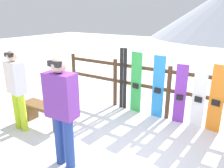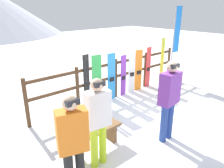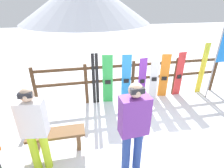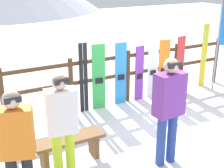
# 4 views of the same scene
# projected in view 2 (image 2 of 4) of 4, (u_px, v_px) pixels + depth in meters

# --- Properties ---
(ground_plane) EXTENTS (40.00, 40.00, 0.00)m
(ground_plane) POSITION_uv_depth(u_px,v_px,m) (163.00, 117.00, 5.90)
(ground_plane) COLOR white
(fence) EXTENTS (5.90, 0.10, 1.27)m
(fence) POSITION_uv_depth(u_px,v_px,m) (116.00, 75.00, 6.97)
(fence) COLOR #4C331E
(fence) RESTS_ON ground
(bench) EXTENTS (1.16, 0.36, 0.46)m
(bench) POSITION_uv_depth(u_px,v_px,m) (95.00, 134.00, 4.49)
(bench) COLOR brown
(bench) RESTS_ON ground
(person_white) EXTENTS (0.47, 0.30, 1.71)m
(person_white) POSITION_uv_depth(u_px,v_px,m) (98.00, 117.00, 3.82)
(person_white) COLOR #B7D826
(person_white) RESTS_ON ground
(person_orange) EXTENTS (0.50, 0.37, 1.70)m
(person_orange) POSITION_uv_depth(u_px,v_px,m) (73.00, 141.00, 3.16)
(person_orange) COLOR black
(person_orange) RESTS_ON ground
(person_purple) EXTENTS (0.50, 0.30, 1.80)m
(person_purple) POSITION_uv_depth(u_px,v_px,m) (169.00, 96.00, 4.58)
(person_purple) COLOR navy
(person_purple) RESTS_ON ground
(ski_pair_black) EXTENTS (0.19, 0.02, 1.58)m
(ski_pair_black) POSITION_uv_depth(u_px,v_px,m) (87.00, 82.00, 6.19)
(ski_pair_black) COLOR black
(ski_pair_black) RESTS_ON ground
(snowboard_green) EXTENTS (0.31, 0.10, 1.52)m
(snowboard_green) POSITION_uv_depth(u_px,v_px,m) (97.00, 80.00, 6.43)
(snowboard_green) COLOR green
(snowboard_green) RESTS_ON ground
(snowboard_blue) EXTENTS (0.29, 0.07, 1.49)m
(snowboard_blue) POSITION_uv_depth(u_px,v_px,m) (111.00, 77.00, 6.79)
(snowboard_blue) COLOR #288CE0
(snowboard_blue) RESTS_ON ground
(snowboard_purple) EXTENTS (0.25, 0.08, 1.35)m
(snowboard_purple) POSITION_uv_depth(u_px,v_px,m) (123.00, 76.00, 7.14)
(snowboard_purple) COLOR purple
(snowboard_purple) RESTS_ON ground
(snowboard_white) EXTENTS (0.28, 0.08, 1.44)m
(snowboard_white) POSITION_uv_depth(u_px,v_px,m) (132.00, 72.00, 7.37)
(snowboard_white) COLOR white
(snowboard_white) RESTS_ON ground
(snowboard_orange) EXTENTS (0.29, 0.09, 1.43)m
(snowboard_orange) POSITION_uv_depth(u_px,v_px,m) (138.00, 70.00, 7.58)
(snowboard_orange) COLOR orange
(snowboard_orange) RESTS_ON ground
(snowboard_red) EXTENTS (0.27, 0.08, 1.47)m
(snowboard_red) POSITION_uv_depth(u_px,v_px,m) (148.00, 67.00, 7.91)
(snowboard_red) COLOR red
(snowboard_red) RESTS_ON ground
(ski_pair_yellow) EXTENTS (0.20, 0.02, 1.71)m
(ski_pair_yellow) POSITION_uv_depth(u_px,v_px,m) (162.00, 60.00, 8.38)
(ski_pair_yellow) COLOR yellow
(ski_pair_yellow) RESTS_ON ground
(rental_flag) EXTENTS (0.40, 0.04, 2.83)m
(rental_flag) POSITION_uv_depth(u_px,v_px,m) (176.00, 36.00, 7.90)
(rental_flag) COLOR #99999E
(rental_flag) RESTS_ON ground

